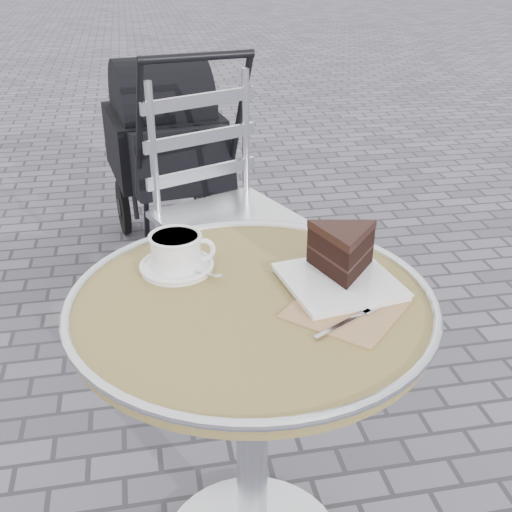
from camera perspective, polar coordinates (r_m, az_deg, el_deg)
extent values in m
cylinder|color=silver|center=(1.46, -0.36, -16.19)|extent=(0.07, 0.07, 0.67)
cylinder|color=tan|center=(1.25, -0.41, -4.49)|extent=(0.70, 0.70, 0.03)
torus|color=silver|center=(1.24, -0.41, -3.90)|extent=(0.72, 0.72, 0.02)
cylinder|color=white|center=(1.35, -7.06, -0.98)|extent=(0.15, 0.15, 0.01)
cylinder|color=white|center=(1.34, -7.15, 0.47)|extent=(0.11, 0.11, 0.07)
torus|color=white|center=(1.33, -4.72, 0.57)|extent=(0.05, 0.02, 0.05)
cylinder|color=beige|center=(1.32, -7.22, 1.64)|extent=(0.09, 0.09, 0.01)
cube|color=#A87D5C|center=(1.22, 7.95, -4.71)|extent=(0.27, 0.27, 0.00)
cube|color=white|center=(1.29, 7.40, -2.31)|extent=(0.24, 0.24, 0.01)
cylinder|color=silver|center=(2.06, -3.86, -6.12)|extent=(0.03, 0.03, 0.48)
cylinder|color=silver|center=(2.23, 4.19, -3.30)|extent=(0.03, 0.03, 0.48)
cylinder|color=silver|center=(2.34, -8.28, -1.99)|extent=(0.03, 0.03, 0.48)
cylinder|color=silver|center=(2.49, -0.83, 0.24)|extent=(0.03, 0.03, 0.48)
cube|color=silver|center=(2.16, -2.31, 3.09)|extent=(0.55, 0.55, 0.02)
cube|color=black|center=(2.88, -7.45, 8.70)|extent=(0.49, 0.69, 0.39)
cylinder|color=black|center=(2.26, -5.26, 17.22)|extent=(0.40, 0.09, 0.03)
cylinder|color=black|center=(2.74, -9.76, -1.07)|extent=(0.06, 0.18, 0.17)
cylinder|color=black|center=(2.82, -1.72, 0.21)|extent=(0.06, 0.18, 0.17)
cylinder|color=black|center=(3.23, -11.71, 4.28)|extent=(0.07, 0.27, 0.27)
cylinder|color=black|center=(3.30, -4.79, 5.27)|extent=(0.07, 0.27, 0.27)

